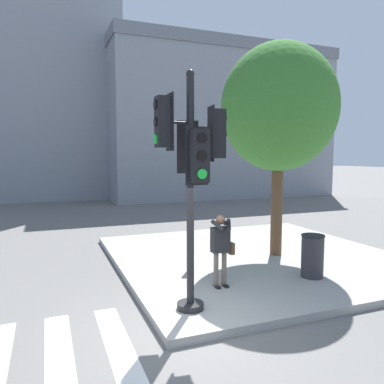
{
  "coord_description": "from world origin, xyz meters",
  "views": [
    {
      "loc": [
        -2.21,
        -5.93,
        3.1
      ],
      "look_at": [
        0.49,
        0.97,
        2.37
      ],
      "focal_mm": 35.0,
      "sensor_mm": 36.0,
      "label": 1
    }
  ],
  "objects_px": {
    "street_tree": "(279,108)",
    "fire_hydrant": "(190,256)",
    "traffic_signal_pole": "(191,162)",
    "trash_bin": "(312,256)",
    "person_photographer": "(221,244)"
  },
  "relations": [
    {
      "from": "traffic_signal_pole",
      "to": "trash_bin",
      "type": "distance_m",
      "value": 4.16
    },
    {
      "from": "traffic_signal_pole",
      "to": "street_tree",
      "type": "height_order",
      "value": "street_tree"
    },
    {
      "from": "street_tree",
      "to": "fire_hydrant",
      "type": "height_order",
      "value": "street_tree"
    },
    {
      "from": "person_photographer",
      "to": "fire_hydrant",
      "type": "distance_m",
      "value": 1.43
    },
    {
      "from": "street_tree",
      "to": "traffic_signal_pole",
      "type": "bearing_deg",
      "value": -143.6
    },
    {
      "from": "street_tree",
      "to": "trash_bin",
      "type": "bearing_deg",
      "value": -100.13
    },
    {
      "from": "traffic_signal_pole",
      "to": "trash_bin",
      "type": "bearing_deg",
      "value": 11.66
    },
    {
      "from": "person_photographer",
      "to": "street_tree",
      "type": "xyz_separation_m",
      "value": [
        2.71,
        1.87,
        3.31
      ]
    },
    {
      "from": "traffic_signal_pole",
      "to": "street_tree",
      "type": "xyz_separation_m",
      "value": [
        3.78,
        2.79,
        1.47
      ]
    },
    {
      "from": "person_photographer",
      "to": "trash_bin",
      "type": "distance_m",
      "value": 2.39
    },
    {
      "from": "person_photographer",
      "to": "trash_bin",
      "type": "relative_size",
      "value": 1.57
    },
    {
      "from": "traffic_signal_pole",
      "to": "fire_hydrant",
      "type": "distance_m",
      "value": 3.37
    },
    {
      "from": "fire_hydrant",
      "to": "trash_bin",
      "type": "relative_size",
      "value": 0.75
    },
    {
      "from": "street_tree",
      "to": "fire_hydrant",
      "type": "distance_m",
      "value": 4.92
    },
    {
      "from": "person_photographer",
      "to": "street_tree",
      "type": "bearing_deg",
      "value": 34.62
    }
  ]
}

